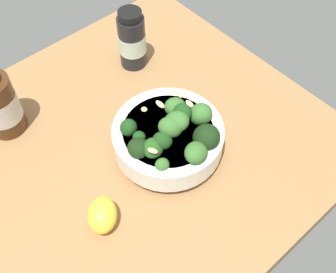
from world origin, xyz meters
The scene contains 4 objects.
ground_plane centered at (0.00, 0.00, -2.14)cm, with size 64.65×64.65×4.28cm, color #996D42.
bowl_of_broccoli centered at (1.72, -6.19, 4.46)cm, with size 19.32×19.40×11.52cm.
lemon_wedge centered at (-15.38, -9.48, 2.27)cm, with size 6.27×4.68×4.55cm, color yellow.
bottle_short centered at (11.19, 15.98, 6.11)cm, with size 5.61×5.61×13.03cm.
Camera 1 is at (-27.26, -38.61, 63.47)cm, focal length 45.44 mm.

